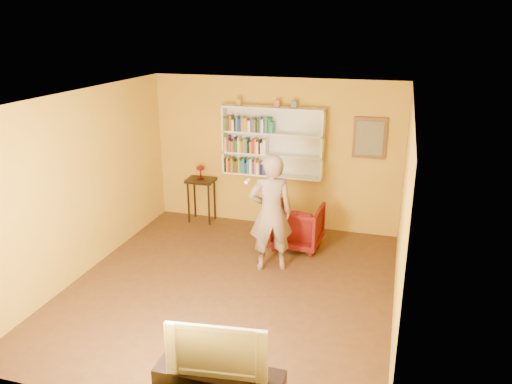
% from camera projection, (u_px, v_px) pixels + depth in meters
% --- Properties ---
extents(room_shell, '(5.30, 5.80, 2.88)m').
position_uv_depth(room_shell, '(229.00, 222.00, 6.79)').
color(room_shell, '#422815').
rests_on(room_shell, ground).
extents(bookshelf, '(1.80, 0.29, 1.23)m').
position_uv_depth(bookshelf, '(273.00, 142.00, 8.79)').
color(bookshelf, white).
rests_on(bookshelf, room_shell).
extents(books_row_lower, '(0.79, 0.19, 0.27)m').
position_uv_depth(books_row_lower, '(246.00, 166.00, 8.97)').
color(books_row_lower, black).
rests_on(books_row_lower, bookshelf).
extents(books_row_middle, '(0.76, 0.19, 0.27)m').
position_uv_depth(books_row_middle, '(246.00, 146.00, 8.85)').
color(books_row_middle, gold).
rests_on(books_row_middle, bookshelf).
extents(books_row_upper, '(0.89, 0.19, 0.27)m').
position_uv_depth(books_row_upper, '(249.00, 125.00, 8.70)').
color(books_row_upper, '#8C5F19').
rests_on(books_row_upper, bookshelf).
extents(ornament_left, '(0.08, 0.08, 0.12)m').
position_uv_depth(ornament_left, '(239.00, 102.00, 8.68)').
color(ornament_left, olive).
rests_on(ornament_left, bookshelf).
extents(ornament_centre, '(0.09, 0.09, 0.12)m').
position_uv_depth(ornament_centre, '(277.00, 104.00, 8.49)').
color(ornament_centre, '#AE563A').
rests_on(ornament_centre, bookshelf).
extents(ornament_right, '(0.09, 0.09, 0.12)m').
position_uv_depth(ornament_right, '(294.00, 104.00, 8.42)').
color(ornament_right, '#465B76').
rests_on(ornament_right, bookshelf).
extents(framed_painting, '(0.55, 0.05, 0.70)m').
position_uv_depth(framed_painting, '(370.00, 138.00, 8.35)').
color(framed_painting, '#563318').
rests_on(framed_painting, room_shell).
extents(console_table, '(0.51, 0.39, 0.83)m').
position_uv_depth(console_table, '(201.00, 186.00, 9.29)').
color(console_table, black).
rests_on(console_table, ground).
extents(ruby_lustre, '(0.16, 0.16, 0.26)m').
position_uv_depth(ruby_lustre, '(200.00, 169.00, 9.19)').
color(ruby_lustre, maroon).
rests_on(ruby_lustre, console_table).
extents(armchair, '(0.82, 0.84, 0.73)m').
position_uv_depth(armchair, '(297.00, 226.00, 8.32)').
color(armchair, '#460508').
rests_on(armchair, ground).
extents(person, '(0.77, 0.65, 1.81)m').
position_uv_depth(person, '(271.00, 213.00, 7.40)').
color(person, '#7D685C').
rests_on(person, ground).
extents(game_remote, '(0.04, 0.15, 0.04)m').
position_uv_depth(game_remote, '(248.00, 181.00, 6.93)').
color(game_remote, white).
rests_on(game_remote, person).
extents(television, '(0.96, 0.24, 0.55)m').
position_uv_depth(television, '(218.00, 346.00, 4.66)').
color(television, black).
rests_on(television, tv_cabinet).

